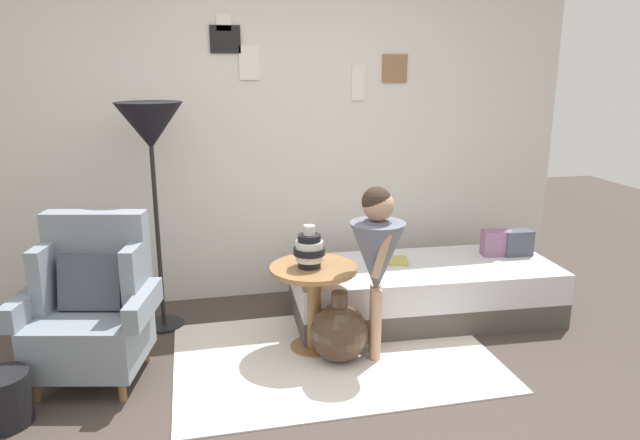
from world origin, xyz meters
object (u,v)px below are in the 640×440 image
book_on_daybed (392,261)px  magazine_basket (3,399)px  floor_lamp (150,133)px  demijohn_near (339,332)px  armchair (92,306)px  side_table (313,291)px  person_child (377,251)px  daybed (423,290)px  vase_striped (309,250)px

book_on_daybed → magazine_basket: book_on_daybed is taller
floor_lamp → demijohn_near: bearing=-34.7°
armchair → demijohn_near: bearing=-5.7°
armchair → side_table: bearing=1.7°
person_child → demijohn_near: 0.57m
daybed → side_table: (-0.90, -0.33, 0.21)m
side_table → magazine_basket: side_table is taller
armchair → person_child: 1.72m
daybed → magazine_basket: 2.76m
daybed → person_child: person_child is taller
armchair → side_table: 1.34m
daybed → magazine_basket: size_ratio=6.92×
side_table → vase_striped: 0.28m
demijohn_near → vase_striped: bearing=130.1°
side_table → vase_striped: size_ratio=2.09×
vase_striped → magazine_basket: bearing=-164.9°
book_on_daybed → daybed: bearing=-24.2°
side_table → person_child: bearing=-29.2°
armchair → floor_lamp: size_ratio=0.62×
daybed → book_on_daybed: book_on_daybed is taller
person_child → armchair: bearing=174.6°
daybed → floor_lamp: bearing=172.7°
floor_lamp → magazine_basket: bearing=-126.4°
book_on_daybed → demijohn_near: bearing=-132.4°
vase_striped → person_child: size_ratio=0.25×
armchair → vase_striped: armchair is taller
side_table → book_on_daybed: 0.81m
magazine_basket → floor_lamp: bearing=53.6°
person_child → magazine_basket: person_child is taller
side_table → demijohn_near: size_ratio=1.26×
vase_striped → armchair: bearing=-178.5°
armchair → vase_striped: size_ratio=3.56×
armchair → side_table: armchair is taller
daybed → side_table: size_ratio=3.40×
demijohn_near → magazine_basket: (-1.86, -0.28, -0.05)m
side_table → floor_lamp: 1.49m
side_table → vase_striped: vase_striped is taller
floor_lamp → person_child: size_ratio=1.42×
side_table → armchair: bearing=-178.3°
person_child → magazine_basket: 2.19m
armchair → person_child: (1.69, -0.16, 0.27)m
person_child → demijohn_near: (-0.23, 0.01, -0.52)m
armchair → demijohn_near: 1.49m
book_on_daybed → demijohn_near: 0.86m
book_on_daybed → magazine_basket: (-2.43, -0.90, -0.28)m
daybed → floor_lamp: floor_lamp is taller
person_child → book_on_daybed: 0.77m
side_table → demijohn_near: bearing=-56.1°
armchair → person_child: bearing=-5.4°
daybed → side_table: bearing=-159.7°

